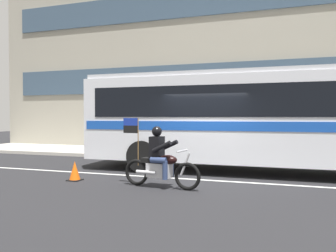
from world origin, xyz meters
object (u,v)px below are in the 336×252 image
Objects in this scene: motorcycle_with_rider at (160,162)px; traffic_cone at (75,171)px; fire_hydrant at (192,146)px; transit_bus at (256,114)px.

motorcycle_with_rider reaches higher than traffic_cone.
fire_hydrant is (-0.85, 6.33, -0.15)m from motorcycle_with_rider.
motorcycle_with_rider is at bearing -82.39° from fire_hydrant.
transit_bus is 14.85× the size of fire_hydrant.
traffic_cone is (-1.78, -6.20, -0.26)m from fire_hydrant.
motorcycle_with_rider reaches higher than fire_hydrant.
motorcycle_with_rider is 3.97× the size of traffic_cone.
motorcycle_with_rider is 2.66m from traffic_cone.
traffic_cone is at bearing -147.14° from transit_bus.
traffic_cone is (-4.73, -3.05, -1.63)m from transit_bus.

